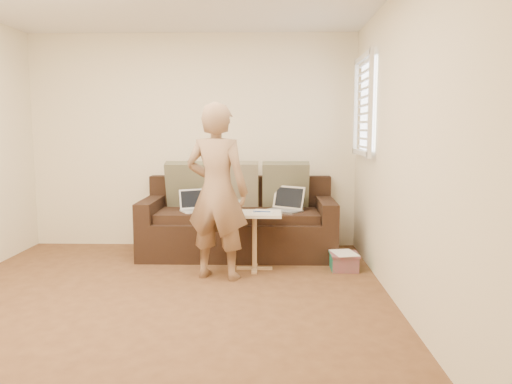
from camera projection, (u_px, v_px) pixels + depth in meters
floor at (154, 308)px, 4.05m from camera, size 4.50×4.50×0.00m
wall_back at (193, 141)px, 6.12m from camera, size 4.00×0.00×4.00m
wall_right at (406, 149)px, 3.84m from camera, size 0.00×4.50×4.50m
window_blinds at (364, 105)px, 5.27m from camera, size 0.12×0.88×1.08m
sofa at (238, 218)px, 5.74m from camera, size 2.20×0.95×0.85m
pillow_left at (189, 185)px, 5.94m from camera, size 0.55×0.29×0.57m
pillow_mid at (235, 185)px, 5.94m from camera, size 0.55×0.27×0.57m
pillow_right at (286, 185)px, 5.91m from camera, size 0.55×0.28×0.57m
laptop_silver at (282, 212)px, 5.64m from camera, size 0.49×0.46×0.27m
laptop_white at (197, 211)px, 5.65m from camera, size 0.42×0.38×0.25m
person at (217, 191)px, 4.78m from camera, size 0.71×0.57×1.71m
side_table at (255, 241)px, 5.13m from camera, size 0.55×0.38×0.60m
drinking_glass at (238, 206)px, 5.15m from camera, size 0.07×0.07×0.12m
scissors at (262, 212)px, 5.08m from camera, size 0.18×0.11×0.02m
paper_on_table at (263, 212)px, 5.12m from camera, size 0.25×0.33×0.00m
striped_box at (344, 261)px, 5.13m from camera, size 0.29×0.29×0.18m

